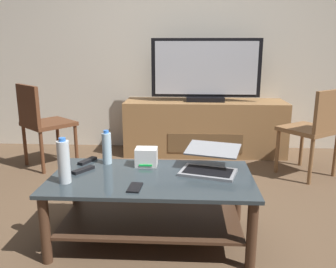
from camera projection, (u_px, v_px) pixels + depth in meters
ground_plane at (173, 227)px, 2.47m from camera, size 7.68×7.68×0.00m
back_wall at (180, 31)px, 4.17m from camera, size 6.40×0.12×2.80m
coffee_table at (152, 196)px, 2.24m from camera, size 1.27×0.67×0.44m
media_cabinet at (204, 127)px, 4.11m from camera, size 1.83×0.52×0.62m
television at (206, 71)px, 3.93m from camera, size 1.22×0.20×0.70m
dining_chair at (316, 127)px, 3.31m from camera, size 0.62×0.62×0.85m
side_chair at (41, 120)px, 3.59m from camera, size 0.62×0.62×0.86m
laptop at (210, 163)px, 2.29m from camera, size 0.43×0.43×0.15m
router_box at (146, 157)px, 2.40m from camera, size 0.15×0.12×0.12m
water_bottle_near at (107, 148)px, 2.43m from camera, size 0.06×0.06×0.24m
water_bottle_far at (64, 162)px, 2.08m from camera, size 0.07×0.07×0.28m
cell_phone at (135, 187)px, 2.02m from camera, size 0.08×0.14×0.01m
tv_remote at (83, 170)px, 2.30m from camera, size 0.13×0.16×0.02m
soundbar_remote at (87, 161)px, 2.48m from camera, size 0.11×0.16×0.02m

